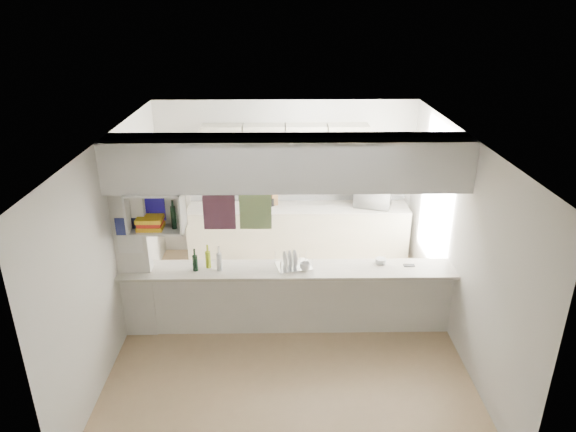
{
  "coord_description": "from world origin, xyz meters",
  "views": [
    {
      "loc": [
        -0.08,
        -5.68,
        4.02
      ],
      "look_at": [
        0.01,
        0.5,
        1.43
      ],
      "focal_mm": 32.0,
      "sensor_mm": 36.0,
      "label": 1
    }
  ],
  "objects_px": {
    "dish_rack": "(293,260)",
    "wine_bottles": "(208,261)",
    "microwave": "(373,197)",
    "bowl": "(372,186)"
  },
  "relations": [
    {
      "from": "wine_bottles",
      "to": "dish_rack",
      "type": "bearing_deg",
      "value": 3.3
    },
    {
      "from": "bowl",
      "to": "wine_bottles",
      "type": "bearing_deg",
      "value": -138.43
    },
    {
      "from": "bowl",
      "to": "wine_bottles",
      "type": "distance_m",
      "value": 3.19
    },
    {
      "from": "dish_rack",
      "to": "wine_bottles",
      "type": "distance_m",
      "value": 1.07
    },
    {
      "from": "dish_rack",
      "to": "wine_bottles",
      "type": "relative_size",
      "value": 1.35
    },
    {
      "from": "microwave",
      "to": "dish_rack",
      "type": "distance_m",
      "value": 2.46
    },
    {
      "from": "microwave",
      "to": "wine_bottles",
      "type": "relative_size",
      "value": 1.57
    },
    {
      "from": "microwave",
      "to": "bowl",
      "type": "xyz_separation_m",
      "value": [
        -0.03,
        -0.01,
        0.19
      ]
    },
    {
      "from": "microwave",
      "to": "dish_rack",
      "type": "relative_size",
      "value": 1.16
    },
    {
      "from": "microwave",
      "to": "wine_bottles",
      "type": "distance_m",
      "value": 3.21
    }
  ]
}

